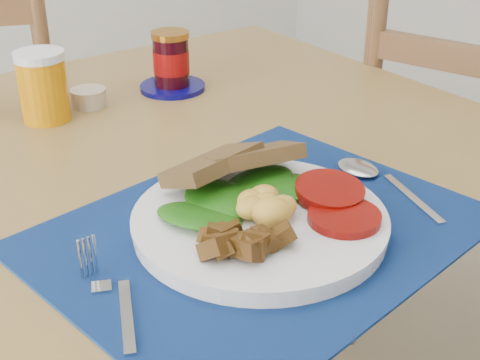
{
  "coord_description": "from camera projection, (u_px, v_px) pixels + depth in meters",
  "views": [
    {
      "loc": [
        -0.3,
        -0.66,
        1.18
      ],
      "look_at": [
        0.12,
        -0.08,
        0.8
      ],
      "focal_mm": 50.0,
      "sensor_mm": 36.0,
      "label": 1
    }
  ],
  "objects": [
    {
      "name": "fork",
      "position": [
        110.0,
        297.0,
        0.68
      ],
      "size": [
        0.06,
        0.16,
        0.0
      ],
      "rotation": [
        0.0,
        0.0,
        -0.42
      ],
      "color": "#B2B5BA",
      "rests_on": "placemat"
    },
    {
      "name": "juice_glass",
      "position": [
        43.0,
        88.0,
        1.09
      ],
      "size": [
        0.08,
        0.08,
        0.11
      ],
      "primitive_type": "cylinder",
      "color": "#CD7B05",
      "rests_on": "table"
    },
    {
      "name": "breakfast_plate",
      "position": [
        258.0,
        217.0,
        0.79
      ],
      "size": [
        0.3,
        0.3,
        0.07
      ],
      "rotation": [
        0.0,
        0.0,
        0.04
      ],
      "color": "silver",
      "rests_on": "placemat"
    },
    {
      "name": "spoon",
      "position": [
        373.0,
        178.0,
        0.92
      ],
      "size": [
        0.05,
        0.2,
        0.01
      ],
      "rotation": [
        0.0,
        0.0,
        -0.3
      ],
      "color": "#B2B5BA",
      "rests_on": "placemat"
    },
    {
      "name": "table",
      "position": [
        65.0,
        212.0,
        1.01
      ],
      "size": [
        1.4,
        0.9,
        0.75
      ],
      "color": "brown",
      "rests_on": "ground"
    },
    {
      "name": "ramekin",
      "position": [
        89.0,
        98.0,
        1.16
      ],
      "size": [
        0.06,
        0.06,
        0.03
      ],
      "primitive_type": "cylinder",
      "color": "tan",
      "rests_on": "table"
    },
    {
      "name": "placemat",
      "position": [
        260.0,
        231.0,
        0.8
      ],
      "size": [
        0.56,
        0.47,
        0.0
      ],
      "primitive_type": "cube",
      "rotation": [
        0.0,
        0.0,
        0.15
      ],
      "color": "black",
      "rests_on": "table"
    },
    {
      "name": "jam_on_saucer",
      "position": [
        171.0,
        64.0,
        1.22
      ],
      "size": [
        0.12,
        0.12,
        0.11
      ],
      "color": "#060556",
      "rests_on": "table"
    }
  ]
}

